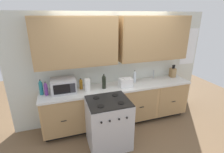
# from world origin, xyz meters

# --- Properties ---
(ground_plane) EXTENTS (8.22, 8.22, 0.00)m
(ground_plane) POSITION_xyz_m (0.00, 0.00, 0.00)
(ground_plane) COLOR brown
(wall_unit) EXTENTS (4.49, 0.40, 2.44)m
(wall_unit) POSITION_xyz_m (0.00, 0.50, 1.65)
(wall_unit) COLOR silver
(wall_unit) RESTS_ON ground_plane
(counter_run) EXTENTS (3.32, 0.64, 0.91)m
(counter_run) POSITION_xyz_m (0.00, 0.30, 0.47)
(counter_run) COLOR black
(counter_run) RESTS_ON ground_plane
(stove_range) EXTENTS (0.76, 0.68, 0.95)m
(stove_range) POSITION_xyz_m (-0.45, -0.33, 0.47)
(stove_range) COLOR #B7B7BC
(stove_range) RESTS_ON ground_plane
(microwave) EXTENTS (0.48, 0.37, 0.28)m
(microwave) POSITION_xyz_m (-1.16, 0.36, 1.05)
(microwave) COLOR #B7B7BC
(microwave) RESTS_ON counter_run
(toaster) EXTENTS (0.28, 0.18, 0.19)m
(toaster) POSITION_xyz_m (0.12, 0.22, 1.00)
(toaster) COLOR white
(toaster) RESTS_ON counter_run
(knife_block) EXTENTS (0.11, 0.14, 0.31)m
(knife_block) POSITION_xyz_m (1.47, 0.44, 1.02)
(knife_block) COLOR #9C794E
(knife_block) RESTS_ON counter_run
(sink_faucet) EXTENTS (0.02, 0.02, 0.20)m
(sink_faucet) POSITION_xyz_m (0.97, 0.51, 1.01)
(sink_faucet) COLOR #B2B5BA
(sink_faucet) RESTS_ON counter_run
(paper_towel_roll) EXTENTS (0.12, 0.12, 0.26)m
(paper_towel_roll) POSITION_xyz_m (-0.70, 0.25, 1.04)
(paper_towel_roll) COLOR white
(paper_towel_roll) RESTS_ON counter_run
(bottle_amber) EXTENTS (0.07, 0.07, 0.24)m
(bottle_amber) POSITION_xyz_m (-0.81, 0.40, 1.02)
(bottle_amber) COLOR #9E6619
(bottle_amber) RESTS_ON counter_run
(bottle_clear) EXTENTS (0.07, 0.07, 0.29)m
(bottle_clear) POSITION_xyz_m (0.41, 0.40, 1.05)
(bottle_clear) COLOR silver
(bottle_clear) RESTS_ON counter_run
(bottle_violet) EXTENTS (0.07, 0.07, 0.27)m
(bottle_violet) POSITION_xyz_m (-1.49, 0.32, 1.04)
(bottle_violet) COLOR #663384
(bottle_violet) RESTS_ON counter_run
(bottle_teal) EXTENTS (0.07, 0.07, 0.31)m
(bottle_teal) POSITION_xyz_m (-1.58, 0.37, 1.06)
(bottle_teal) COLOR #1E707A
(bottle_teal) RESTS_ON counter_run
(bottle_dark) EXTENTS (0.08, 0.08, 0.32)m
(bottle_dark) POSITION_xyz_m (-0.35, 0.29, 1.06)
(bottle_dark) COLOR black
(bottle_dark) RESTS_ON counter_run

